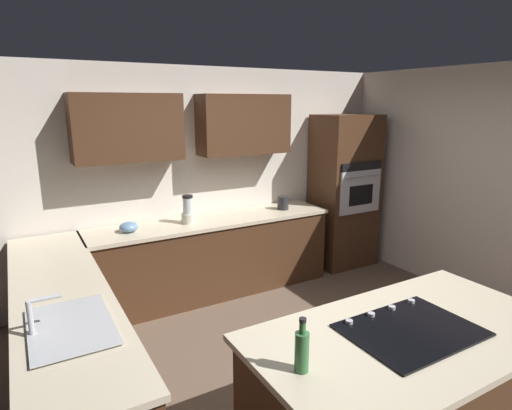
% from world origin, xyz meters
% --- Properties ---
extents(ground_plane, '(14.00, 14.00, 0.00)m').
position_xyz_m(ground_plane, '(0.00, 0.00, 0.00)').
color(ground_plane, brown).
extents(wall_back, '(6.00, 0.44, 2.60)m').
position_xyz_m(wall_back, '(0.07, -2.05, 1.46)').
color(wall_back, silver).
rests_on(wall_back, ground).
extents(wall_left, '(0.10, 4.00, 2.60)m').
position_xyz_m(wall_left, '(-2.45, -0.30, 1.30)').
color(wall_left, silver).
rests_on(wall_left, ground).
extents(lower_cabinets_back, '(2.80, 0.60, 0.86)m').
position_xyz_m(lower_cabinets_back, '(0.10, -1.72, 0.43)').
color(lower_cabinets_back, '#472B19').
rests_on(lower_cabinets_back, ground).
extents(countertop_back, '(2.84, 0.64, 0.04)m').
position_xyz_m(countertop_back, '(0.10, -1.72, 0.88)').
color(countertop_back, beige).
rests_on(countertop_back, lower_cabinets_back).
extents(lower_cabinets_side, '(0.60, 2.90, 0.86)m').
position_xyz_m(lower_cabinets_side, '(1.82, -0.55, 0.43)').
color(lower_cabinets_side, '#472B19').
rests_on(lower_cabinets_side, ground).
extents(countertop_side, '(0.64, 2.94, 0.04)m').
position_xyz_m(countertop_side, '(1.82, -0.55, 0.88)').
color(countertop_side, beige).
rests_on(countertop_side, lower_cabinets_side).
extents(island_base, '(1.85, 0.95, 0.86)m').
position_xyz_m(island_base, '(0.10, 1.09, 0.43)').
color(island_base, '#472B19').
rests_on(island_base, ground).
extents(island_top, '(1.93, 1.03, 0.04)m').
position_xyz_m(island_top, '(0.10, 1.09, 0.88)').
color(island_top, beige).
rests_on(island_top, island_base).
extents(wall_oven, '(0.80, 0.66, 2.04)m').
position_xyz_m(wall_oven, '(-1.85, -1.72, 1.02)').
color(wall_oven, '#472B19').
rests_on(wall_oven, ground).
extents(sink_unit, '(0.46, 0.70, 0.23)m').
position_xyz_m(sink_unit, '(1.83, 0.06, 0.92)').
color(sink_unit, '#515456').
rests_on(sink_unit, countertop_side).
extents(cooktop, '(0.76, 0.56, 0.03)m').
position_xyz_m(cooktop, '(0.10, 1.08, 0.91)').
color(cooktop, black).
rests_on(cooktop, island_top).
extents(blender, '(0.15, 0.15, 0.31)m').
position_xyz_m(blender, '(0.40, -1.70, 1.03)').
color(blender, beige).
rests_on(blender, countertop_back).
extents(mixing_bowl, '(0.19, 0.19, 0.10)m').
position_xyz_m(mixing_bowl, '(1.05, -1.70, 0.95)').
color(mixing_bowl, '#668CB2').
rests_on(mixing_bowl, countertop_back).
extents(kettle, '(0.14, 0.14, 0.16)m').
position_xyz_m(kettle, '(-0.85, -1.70, 0.98)').
color(kettle, '#262628').
rests_on(kettle, countertop_back).
extents(oil_bottle, '(0.07, 0.07, 0.29)m').
position_xyz_m(oil_bottle, '(0.88, 1.08, 1.01)').
color(oil_bottle, '#336B38').
rests_on(oil_bottle, island_top).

